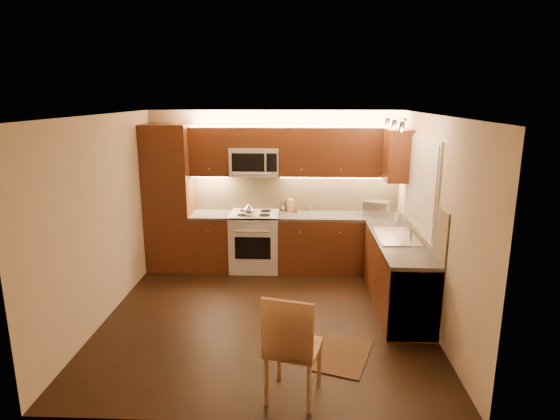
{
  "coord_description": "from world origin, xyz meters",
  "views": [
    {
      "loc": [
        0.39,
        -5.43,
        2.71
      ],
      "look_at": [
        0.15,
        0.55,
        1.25
      ],
      "focal_mm": 29.97,
      "sensor_mm": 36.0,
      "label": 1
    }
  ],
  "objects_px": {
    "sink": "(397,231)",
    "soap_bottle": "(398,215)",
    "microwave": "(255,161)",
    "knife_block": "(290,205)",
    "dining_chair": "(294,345)",
    "stove": "(255,241)",
    "kettle": "(249,209)",
    "toaster_oven": "(376,208)"
  },
  "relations": [
    {
      "from": "microwave",
      "to": "toaster_oven",
      "type": "xyz_separation_m",
      "value": [
        1.92,
        -0.07,
        -0.71
      ]
    },
    {
      "from": "stove",
      "to": "kettle",
      "type": "relative_size",
      "value": 4.44
    },
    {
      "from": "kettle",
      "to": "soap_bottle",
      "type": "relative_size",
      "value": 1.13
    },
    {
      "from": "sink",
      "to": "kettle",
      "type": "height_order",
      "value": "kettle"
    },
    {
      "from": "microwave",
      "to": "dining_chair",
      "type": "xyz_separation_m",
      "value": [
        0.66,
        -3.42,
        -1.2
      ]
    },
    {
      "from": "kettle",
      "to": "toaster_oven",
      "type": "bearing_deg",
      "value": -10.47
    },
    {
      "from": "toaster_oven",
      "to": "soap_bottle",
      "type": "height_order",
      "value": "toaster_oven"
    },
    {
      "from": "microwave",
      "to": "dining_chair",
      "type": "relative_size",
      "value": 0.73
    },
    {
      "from": "sink",
      "to": "dining_chair",
      "type": "xyz_separation_m",
      "value": [
        -1.34,
        -2.16,
        -0.45
      ]
    },
    {
      "from": "kettle",
      "to": "toaster_oven",
      "type": "height_order",
      "value": "kettle"
    },
    {
      "from": "sink",
      "to": "toaster_oven",
      "type": "xyz_separation_m",
      "value": [
        -0.08,
        1.19,
        0.04
      ]
    },
    {
      "from": "microwave",
      "to": "soap_bottle",
      "type": "xyz_separation_m",
      "value": [
        2.18,
        -0.47,
        -0.73
      ]
    },
    {
      "from": "microwave",
      "to": "knife_block",
      "type": "height_order",
      "value": "microwave"
    },
    {
      "from": "microwave",
      "to": "sink",
      "type": "distance_m",
      "value": 2.48
    },
    {
      "from": "toaster_oven",
      "to": "knife_block",
      "type": "height_order",
      "value": "toaster_oven"
    },
    {
      "from": "knife_block",
      "to": "soap_bottle",
      "type": "relative_size",
      "value": 1.09
    },
    {
      "from": "kettle",
      "to": "dining_chair",
      "type": "height_order",
      "value": "kettle"
    },
    {
      "from": "kettle",
      "to": "sink",
      "type": "bearing_deg",
      "value": -42.09
    },
    {
      "from": "stove",
      "to": "kettle",
      "type": "height_order",
      "value": "kettle"
    },
    {
      "from": "soap_bottle",
      "to": "kettle",
      "type": "bearing_deg",
      "value": 162.17
    },
    {
      "from": "kettle",
      "to": "knife_block",
      "type": "bearing_deg",
      "value": 14.45
    },
    {
      "from": "knife_block",
      "to": "stove",
      "type": "bearing_deg",
      "value": -176.24
    },
    {
      "from": "kettle",
      "to": "soap_bottle",
      "type": "xyz_separation_m",
      "value": [
        2.24,
        -0.15,
        -0.03
      ]
    },
    {
      "from": "sink",
      "to": "kettle",
      "type": "distance_m",
      "value": 2.27
    },
    {
      "from": "microwave",
      "to": "toaster_oven",
      "type": "height_order",
      "value": "microwave"
    },
    {
      "from": "stove",
      "to": "sink",
      "type": "relative_size",
      "value": 1.07
    },
    {
      "from": "sink",
      "to": "soap_bottle",
      "type": "bearing_deg",
      "value": 77.33
    },
    {
      "from": "dining_chair",
      "to": "sink",
      "type": "bearing_deg",
      "value": 73.09
    },
    {
      "from": "microwave",
      "to": "kettle",
      "type": "height_order",
      "value": "microwave"
    },
    {
      "from": "stove",
      "to": "dining_chair",
      "type": "height_order",
      "value": "dining_chair"
    },
    {
      "from": "kettle",
      "to": "dining_chair",
      "type": "bearing_deg",
      "value": -94.33
    },
    {
      "from": "kettle",
      "to": "soap_bottle",
      "type": "bearing_deg",
      "value": -21.47
    },
    {
      "from": "sink",
      "to": "toaster_oven",
      "type": "bearing_deg",
      "value": 94.06
    },
    {
      "from": "knife_block",
      "to": "kettle",
      "type": "bearing_deg",
      "value": -164.96
    },
    {
      "from": "soap_bottle",
      "to": "sink",
      "type": "bearing_deg",
      "value": -116.55
    },
    {
      "from": "knife_block",
      "to": "dining_chair",
      "type": "bearing_deg",
      "value": -105.28
    },
    {
      "from": "toaster_oven",
      "to": "knife_block",
      "type": "bearing_deg",
      "value": -164.24
    },
    {
      "from": "microwave",
      "to": "knife_block",
      "type": "bearing_deg",
      "value": 7.79
    },
    {
      "from": "microwave",
      "to": "stove",
      "type": "bearing_deg",
      "value": -90.0
    },
    {
      "from": "toaster_oven",
      "to": "dining_chair",
      "type": "xyz_separation_m",
      "value": [
        -1.25,
        -3.35,
        -0.49
      ]
    },
    {
      "from": "microwave",
      "to": "toaster_oven",
      "type": "relative_size",
      "value": 2.07
    },
    {
      "from": "sink",
      "to": "dining_chair",
      "type": "height_order",
      "value": "sink"
    }
  ]
}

